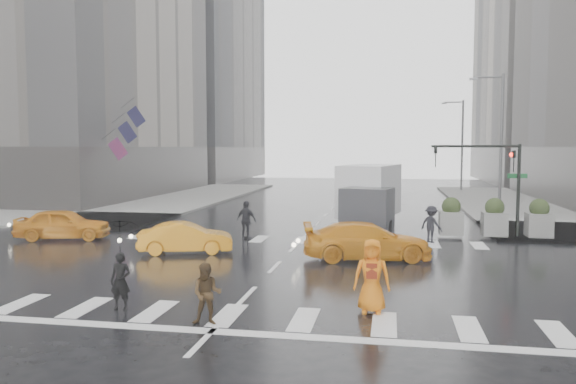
% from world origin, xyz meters
% --- Properties ---
extents(ground, '(120.00, 120.00, 0.00)m').
position_xyz_m(ground, '(0.00, 0.00, 0.00)').
color(ground, black).
rests_on(ground, ground).
extents(sidewalk_nw, '(35.00, 35.00, 0.15)m').
position_xyz_m(sidewalk_nw, '(-19.50, 17.50, 0.07)').
color(sidewalk_nw, slate).
rests_on(sidewalk_nw, ground).
extents(building_nw, '(26.05, 26.05, 38.00)m').
position_xyz_m(building_nw, '(-29.00, 27.00, 17.25)').
color(building_nw, '#A79E91').
rests_on(building_nw, ground).
extents(building_nw_far, '(26.05, 26.05, 44.00)m').
position_xyz_m(building_nw_far, '(-29.00, 56.00, 20.19)').
color(building_nw_far, '#5B5854').
rests_on(building_nw_far, ground).
extents(road_markings, '(18.00, 48.00, 0.01)m').
position_xyz_m(road_markings, '(0.00, 0.00, 0.01)').
color(road_markings, silver).
rests_on(road_markings, ground).
extents(traffic_signal_pole, '(4.45, 0.42, 4.50)m').
position_xyz_m(traffic_signal_pole, '(9.01, 8.01, 3.22)').
color(traffic_signal_pole, black).
rests_on(traffic_signal_pole, ground).
extents(street_lamp_near, '(2.15, 0.22, 9.00)m').
position_xyz_m(street_lamp_near, '(10.87, 18.00, 4.95)').
color(street_lamp_near, '#59595B').
rests_on(street_lamp_near, ground).
extents(street_lamp_far, '(2.15, 0.22, 9.00)m').
position_xyz_m(street_lamp_far, '(10.87, 38.00, 4.95)').
color(street_lamp_far, '#59595B').
rests_on(street_lamp_far, ground).
extents(planter_west, '(1.10, 1.10, 1.80)m').
position_xyz_m(planter_west, '(7.00, 8.20, 0.98)').
color(planter_west, slate).
rests_on(planter_west, ground).
extents(planter_mid, '(1.10, 1.10, 1.80)m').
position_xyz_m(planter_mid, '(9.00, 8.20, 0.98)').
color(planter_mid, slate).
rests_on(planter_mid, ground).
extents(planter_east, '(1.10, 1.10, 1.80)m').
position_xyz_m(planter_east, '(11.00, 8.20, 0.98)').
color(planter_east, slate).
rests_on(planter_east, ground).
extents(flag_cluster, '(2.87, 3.06, 4.69)m').
position_xyz_m(flag_cluster, '(-15.08, 18.50, 5.64)').
color(flag_cluster, '#59595B').
rests_on(flag_cluster, ground).
extents(pedestrian_black, '(0.99, 1.01, 2.43)m').
position_xyz_m(pedestrian_black, '(-2.97, -5.99, 1.65)').
color(pedestrian_black, black).
rests_on(pedestrian_black, ground).
extents(pedestrian_brown, '(0.82, 0.69, 1.52)m').
position_xyz_m(pedestrian_brown, '(-0.28, -6.80, 0.76)').
color(pedestrian_brown, '#402D17').
rests_on(pedestrian_brown, ground).
extents(pedestrian_orange, '(0.97, 0.64, 1.95)m').
position_xyz_m(pedestrian_orange, '(3.65, -5.08, 0.98)').
color(pedestrian_orange, orange).
rests_on(pedestrian_orange, ground).
extents(pedestrian_far_a, '(1.23, 0.99, 1.83)m').
position_xyz_m(pedestrian_far_a, '(-2.56, 5.74, 0.92)').
color(pedestrian_far_a, black).
rests_on(pedestrian_far_a, ground).
extents(pedestrian_far_b, '(1.23, 1.15, 1.69)m').
position_xyz_m(pedestrian_far_b, '(5.96, 6.44, 0.84)').
color(pedestrian_far_b, black).
rests_on(pedestrian_far_b, ground).
extents(taxi_front, '(4.58, 2.77, 1.46)m').
position_xyz_m(taxi_front, '(-11.11, 4.24, 0.73)').
color(taxi_front, orange).
rests_on(taxi_front, ground).
extents(taxi_mid, '(4.05, 2.37, 1.26)m').
position_xyz_m(taxi_mid, '(-4.17, 2.00, 0.63)').
color(taxi_mid, orange).
rests_on(taxi_mid, ground).
extents(taxi_rear, '(4.68, 2.79, 1.44)m').
position_xyz_m(taxi_rear, '(3.24, 2.03, 0.72)').
color(taxi_rear, orange).
rests_on(taxi_rear, ground).
extents(box_truck, '(2.41, 6.41, 3.41)m').
position_xyz_m(box_truck, '(3.00, 9.68, 1.82)').
color(box_truck, silver).
rests_on(box_truck, ground).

